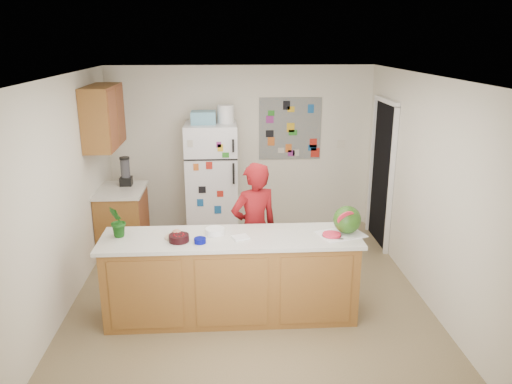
{
  "coord_description": "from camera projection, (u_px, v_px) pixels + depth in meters",
  "views": [
    {
      "loc": [
        -0.23,
        -5.28,
        2.88
      ],
      "look_at": [
        0.1,
        0.2,
        1.18
      ],
      "focal_mm": 35.0,
      "sensor_mm": 36.0,
      "label": 1
    }
  ],
  "objects": [
    {
      "name": "doorway",
      "position": [
        382.0,
        174.0,
        7.1
      ],
      "size": [
        0.03,
        0.85,
        2.04
      ],
      "primitive_type": "cube",
      "color": "black",
      "rests_on": "ground"
    },
    {
      "name": "cutting_board",
      "position": [
        341.0,
        234.0,
        5.19
      ],
      "size": [
        0.53,
        0.46,
        0.01
      ],
      "primitive_type": "cube",
      "rotation": [
        0.0,
        0.0,
        0.32
      ],
      "color": "white",
      "rests_on": "peninsula_top"
    },
    {
      "name": "refrigerator",
      "position": [
        212.0,
        180.0,
        7.42
      ],
      "size": [
        0.75,
        0.7,
        1.7
      ],
      "primitive_type": "cube",
      "color": "silver",
      "rests_on": "floor"
    },
    {
      "name": "wall_back",
      "position": [
        241.0,
        148.0,
        7.69
      ],
      "size": [
        4.0,
        0.02,
        2.5
      ],
      "primitive_type": "cube",
      "color": "beige",
      "rests_on": "ground"
    },
    {
      "name": "blender_appliance",
      "position": [
        125.0,
        172.0,
        6.94
      ],
      "size": [
        0.13,
        0.13,
        0.38
      ],
      "primitive_type": "cylinder",
      "color": "black",
      "rests_on": "side_counter_top"
    },
    {
      "name": "watermelon_slice",
      "position": [
        332.0,
        235.0,
        5.13
      ],
      "size": [
        0.19,
        0.19,
        0.02
      ],
      "primitive_type": "cylinder",
      "color": "red",
      "rests_on": "cutting_board"
    },
    {
      "name": "plate",
      "position": [
        177.0,
        237.0,
        5.11
      ],
      "size": [
        0.3,
        0.3,
        0.02
      ],
      "primitive_type": "cylinder",
      "rotation": [
        0.0,
        0.0,
        0.21
      ],
      "color": "beige",
      "rests_on": "peninsula_top"
    },
    {
      "name": "white_bowl",
      "position": [
        215.0,
        231.0,
        5.2
      ],
      "size": [
        0.21,
        0.21,
        0.06
      ],
      "primitive_type": "cylinder",
      "rotation": [
        0.0,
        0.0,
        -0.07
      ],
      "color": "silver",
      "rests_on": "peninsula_top"
    },
    {
      "name": "photo_collage",
      "position": [
        290.0,
        129.0,
        7.62
      ],
      "size": [
        0.95,
        0.01,
        0.95
      ],
      "primitive_type": "cube",
      "color": "slate",
      "rests_on": "wall_back"
    },
    {
      "name": "keys",
      "position": [
        339.0,
        239.0,
        5.06
      ],
      "size": [
        0.1,
        0.06,
        0.01
      ],
      "primitive_type": "cube",
      "rotation": [
        0.0,
        0.0,
        -0.2
      ],
      "color": "gray",
      "rests_on": "peninsula_top"
    },
    {
      "name": "person",
      "position": [
        254.0,
        229.0,
        5.72
      ],
      "size": [
        0.67,
        0.56,
        1.57
      ],
      "primitive_type": "imported",
      "rotation": [
        0.0,
        0.0,
        3.53
      ],
      "color": "maroon",
      "rests_on": "floor"
    },
    {
      "name": "peninsula_top",
      "position": [
        231.0,
        238.0,
        5.15
      ],
      "size": [
        2.68,
        0.7,
        0.04
      ],
      "primitive_type": "cube",
      "color": "silver",
      "rests_on": "peninsula_base"
    },
    {
      "name": "wall_right",
      "position": [
        425.0,
        188.0,
        5.65
      ],
      "size": [
        0.02,
        4.5,
        2.5
      ],
      "primitive_type": "cube",
      "color": "beige",
      "rests_on": "ground"
    },
    {
      "name": "peninsula_base",
      "position": [
        231.0,
        278.0,
        5.29
      ],
      "size": [
        2.6,
        0.62,
        0.88
      ],
      "primitive_type": "cube",
      "color": "brown",
      "rests_on": "floor"
    },
    {
      "name": "side_counter_base",
      "position": [
        123.0,
        221.0,
        6.97
      ],
      "size": [
        0.6,
        0.8,
        0.86
      ],
      "primitive_type": "cube",
      "color": "brown",
      "rests_on": "floor"
    },
    {
      "name": "ceiling",
      "position": [
        247.0,
        75.0,
        5.16
      ],
      "size": [
        4.0,
        4.5,
        0.02
      ],
      "primitive_type": "cube",
      "color": "white",
      "rests_on": "wall_back"
    },
    {
      "name": "upper_cabinets",
      "position": [
        103.0,
        117.0,
        6.48
      ],
      "size": [
        0.35,
        1.0,
        0.8
      ],
      "primitive_type": "cube",
      "color": "brown",
      "rests_on": "wall_left"
    },
    {
      "name": "cherry_bowl",
      "position": [
        179.0,
        238.0,
        5.01
      ],
      "size": [
        0.21,
        0.21,
        0.07
      ],
      "primitive_type": "cylinder",
      "rotation": [
        0.0,
        0.0,
        0.03
      ],
      "color": "black",
      "rests_on": "peninsula_top"
    },
    {
      "name": "cobalt_bowl",
      "position": [
        200.0,
        240.0,
        4.98
      ],
      "size": [
        0.16,
        0.16,
        0.05
      ],
      "primitive_type": "cylinder",
      "rotation": [
        0.0,
        0.0,
        0.38
      ],
      "color": "#010469",
      "rests_on": "peninsula_top"
    },
    {
      "name": "potted_plant",
      "position": [
        118.0,
        222.0,
        5.07
      ],
      "size": [
        0.18,
        0.21,
        0.34
      ],
      "primitive_type": "imported",
      "rotation": [
        0.0,
        0.0,
        4.88
      ],
      "color": "#1B4011",
      "rests_on": "peninsula_top"
    },
    {
      "name": "fridge_top_bin",
      "position": [
        203.0,
        117.0,
        7.13
      ],
      "size": [
        0.35,
        0.28,
        0.18
      ],
      "primitive_type": "cube",
      "color": "#5999B2",
      "rests_on": "refrigerator"
    },
    {
      "name": "watermelon",
      "position": [
        347.0,
        220.0,
        5.17
      ],
      "size": [
        0.29,
        0.29,
        0.29
      ],
      "primitive_type": "sphere",
      "color": "#28611B",
      "rests_on": "cutting_board"
    },
    {
      "name": "paper_towel",
      "position": [
        241.0,
        237.0,
        5.09
      ],
      "size": [
        0.2,
        0.19,
        0.02
      ],
      "primitive_type": "cube",
      "rotation": [
        0.0,
        0.0,
        0.33
      ],
      "color": "white",
      "rests_on": "peninsula_top"
    },
    {
      "name": "wall_left",
      "position": [
        63.0,
        195.0,
        5.42
      ],
      "size": [
        0.02,
        4.5,
        2.5
      ],
      "primitive_type": "cube",
      "color": "beige",
      "rests_on": "ground"
    },
    {
      "name": "side_counter_top",
      "position": [
        121.0,
        190.0,
        6.83
      ],
      "size": [
        0.64,
        0.84,
        0.04
      ],
      "primitive_type": "cube",
      "color": "silver",
      "rests_on": "side_counter_base"
    },
    {
      "name": "floor",
      "position": [
        248.0,
        293.0,
        5.91
      ],
      "size": [
        4.0,
        4.5,
        0.02
      ],
      "primitive_type": "cube",
      "color": "brown",
      "rests_on": "ground"
    }
  ]
}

